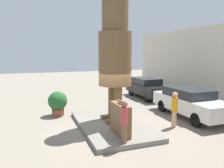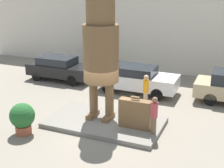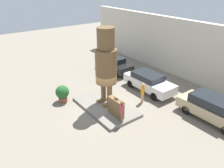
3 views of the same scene
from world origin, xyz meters
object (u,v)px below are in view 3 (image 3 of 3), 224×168
Objects in this scene: parked_car_black at (114,64)px; planter_pot at (62,93)px; worker_hivis at (143,92)px; tourist at (122,111)px; parked_car_white at (149,82)px; statue_figure at (106,62)px; giant_suitcase at (116,107)px; parked_car_tan at (213,108)px.

parked_car_black is 3.06× the size of planter_pot.
worker_hivis is (6.38, -2.11, 0.10)m from parked_car_black.
parked_car_white is (-2.44, 4.91, -0.23)m from tourist.
statue_figure reaches higher than giant_suitcase.
tourist is 0.34× the size of parked_car_white.
parked_car_tan is 10.89m from planter_pot.
tourist reaches higher than parked_car_black.
parked_car_black is at bearing 161.66° from worker_hivis.
parked_car_tan is (5.59, 0.41, 0.03)m from parked_car_white.
parked_car_white is at bearing 116.45° from tourist.
statue_figure reaches higher than tourist.
statue_figure is 5.05m from parked_car_white.
giant_suitcase is 8.42m from parked_car_black.
statue_figure is 4.44m from planter_pot.
statue_figure is 7.32m from parked_car_black.
tourist is at bearing -67.28° from worker_hivis.
planter_pot is (-8.25, -7.10, -0.12)m from parked_car_tan.
parked_car_tan is at bearing 59.44° from tourist.
tourist is 0.33× the size of parked_car_tan.
giant_suitcase is (1.73, -0.43, -2.69)m from statue_figure.
statue_figure is 4.20× the size of planter_pot.
giant_suitcase is 0.94m from tourist.
parked_car_black is 10.81m from parked_car_tan.
tourist reaches higher than parked_car_white.
planter_pot is at bearing -69.79° from parked_car_black.
planter_pot is at bearing -154.71° from giant_suitcase.
tourist is 0.38× the size of parked_car_black.
tourist reaches higher than parked_car_tan.
tourist is at bearing -34.12° from parked_car_black.
parked_car_tan is at bearing 39.13° from statue_figure.
parked_car_tan is at bearing 51.76° from giant_suitcase.
planter_pot is (2.57, -6.98, -0.07)m from parked_car_black.
planter_pot is at bearing -139.25° from parked_car_tan.
worker_hivis is (-4.44, -2.24, 0.05)m from parked_car_tan.
giant_suitcase is 2.90m from worker_hivis.
worker_hivis is (-1.29, 3.08, -0.15)m from tourist.
giant_suitcase reaches higher than parked_car_white.
statue_figure is 3.81m from worker_hivis.
statue_figure reaches higher than worker_hivis.
parked_car_black is (-7.67, 5.20, -0.25)m from tourist.
giant_suitcase reaches higher than planter_pot.
parked_car_white reaches higher than planter_pot.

